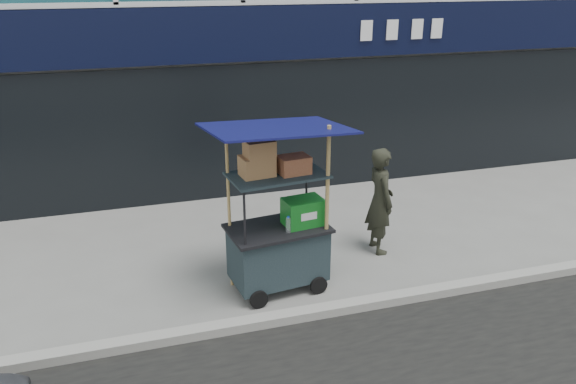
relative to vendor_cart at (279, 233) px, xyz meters
name	(u,v)px	position (x,y,z in m)	size (l,w,h in m)	color
ground	(317,306)	(0.33, -0.58, -0.79)	(80.00, 80.00, 0.00)	slate
curb	(323,311)	(0.33, -0.78, -0.73)	(80.00, 0.18, 0.12)	gray
vendor_cart	(279,233)	(0.00, 0.00, 0.00)	(1.81, 1.38, 2.26)	black
vendor_man	(380,200)	(1.69, 0.61, 0.00)	(0.58, 0.38, 1.59)	black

